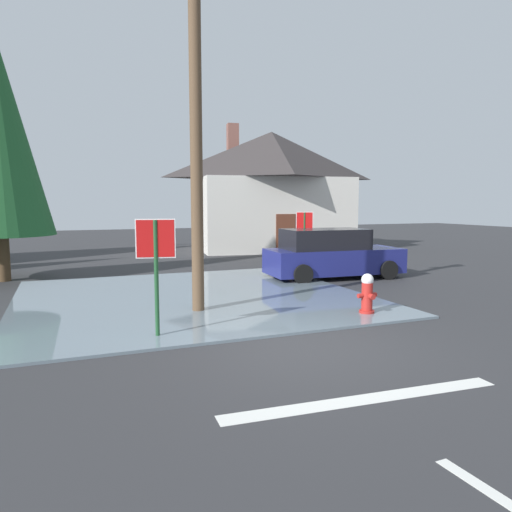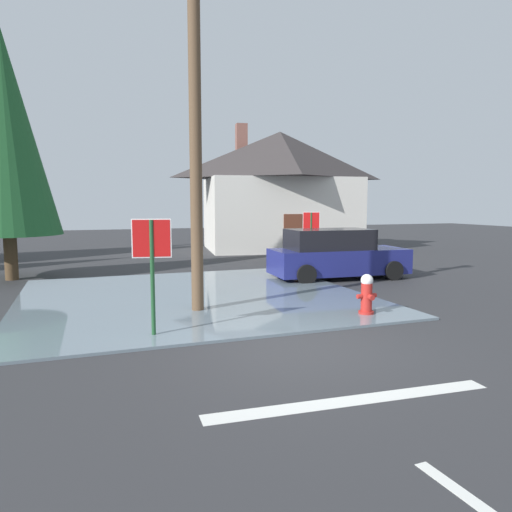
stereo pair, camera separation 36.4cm
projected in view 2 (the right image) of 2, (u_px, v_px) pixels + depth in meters
ground_plane at (297, 348)px, 8.61m from camera, size 80.00×80.00×0.10m
flood_puddle at (194, 296)px, 12.91m from camera, size 8.97×8.62×0.06m
lane_stop_bar at (353, 400)px, 6.18m from camera, size 3.99×0.54×0.01m
stop_sign_near at (152, 253)px, 8.91m from camera, size 0.72×0.17×2.26m
fire_hydrant at (367, 296)px, 10.75m from camera, size 0.48×0.41×0.96m
utility_pole at (195, 134)px, 10.75m from camera, size 1.60×0.28×7.86m
stop_sign_far at (311, 226)px, 20.46m from camera, size 0.66×0.33×2.16m
house at (280, 189)px, 26.06m from camera, size 9.21×7.04×6.88m
parked_car at (336, 255)px, 16.11m from camera, size 4.69×2.23×1.68m
pine_tree_short_left at (4, 129)px, 15.34m from camera, size 3.34×3.34×8.34m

